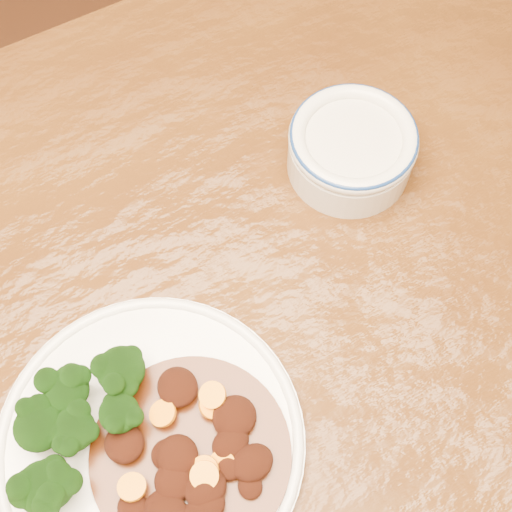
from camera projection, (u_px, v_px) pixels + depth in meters
ground at (196, 479)px, 1.38m from camera, size 4.00×4.00×0.00m
dining_table at (150, 384)px, 0.78m from camera, size 1.57×1.01×0.75m
dinner_plate at (150, 442)px, 0.66m from camera, size 0.29×0.29×0.02m
broccoli_florets at (71, 430)px, 0.63m from camera, size 0.15×0.11×0.05m
mince_stew at (191, 463)px, 0.64m from camera, size 0.19×0.19×0.03m
dip_bowl at (352, 148)px, 0.77m from camera, size 0.14×0.14×0.06m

